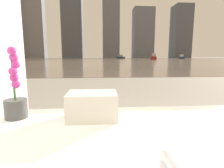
% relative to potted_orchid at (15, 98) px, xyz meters
% --- Properties ---
extents(potted_orchid, '(0.13, 0.13, 0.43)m').
position_rel_potted_orchid_xyz_m(potted_orchid, '(0.00, 0.00, 0.00)').
color(potted_orchid, '#4C4C4C').
rests_on(potted_orchid, bathtub).
extents(towel_stack, '(0.30, 0.22, 0.16)m').
position_rel_potted_orchid_xyz_m(towel_stack, '(0.47, -0.04, -0.05)').
color(towel_stack, silver).
rests_on(towel_stack, bathtub).
extents(harbor_water, '(180.00, 110.00, 0.01)m').
position_rel_potted_orchid_xyz_m(harbor_water, '(0.80, 61.20, -0.64)').
color(harbor_water, gray).
rests_on(harbor_water, ground_plane).
extents(harbor_boat_0, '(3.05, 5.01, 1.78)m').
position_rel_potted_orchid_xyz_m(harbor_boat_0, '(16.76, 50.77, -0.01)').
color(harbor_boat_0, maroon).
rests_on(harbor_boat_0, harbor_water).
extents(harbor_boat_1, '(2.68, 4.54, 1.61)m').
position_rel_potted_orchid_xyz_m(harbor_boat_1, '(31.20, 63.07, -0.07)').
color(harbor_boat_1, navy).
rests_on(harbor_boat_1, harbor_water).
extents(harbor_boat_2, '(3.31, 4.44, 1.60)m').
position_rel_potted_orchid_xyz_m(harbor_boat_2, '(9.37, 73.32, -0.07)').
color(harbor_boat_2, navy).
rests_on(harbor_boat_2, harbor_water).
extents(skyline_tower_0, '(7.00, 13.85, 47.58)m').
position_rel_potted_orchid_xyz_m(skyline_tower_0, '(-51.80, 117.20, 23.15)').
color(skyline_tower_0, slate).
rests_on(skyline_tower_0, ground_plane).
extents(skyline_tower_3, '(10.84, 6.93, 36.16)m').
position_rel_potted_orchid_xyz_m(skyline_tower_3, '(8.13, 117.20, 17.44)').
color(skyline_tower_3, slate).
rests_on(skyline_tower_3, ground_plane).
extents(skyline_tower_4, '(13.29, 9.42, 32.03)m').
position_rel_potted_orchid_xyz_m(skyline_tower_4, '(29.49, 117.20, 15.37)').
color(skyline_tower_4, slate).
rests_on(skyline_tower_4, ground_plane).
extents(skyline_tower_5, '(11.03, 11.82, 34.23)m').
position_rel_potted_orchid_xyz_m(skyline_tower_5, '(55.40, 117.20, 16.47)').
color(skyline_tower_5, '#4C515B').
rests_on(skyline_tower_5, ground_plane).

